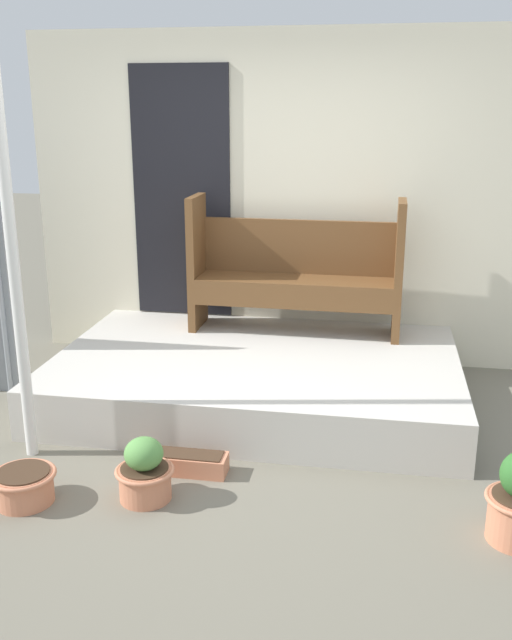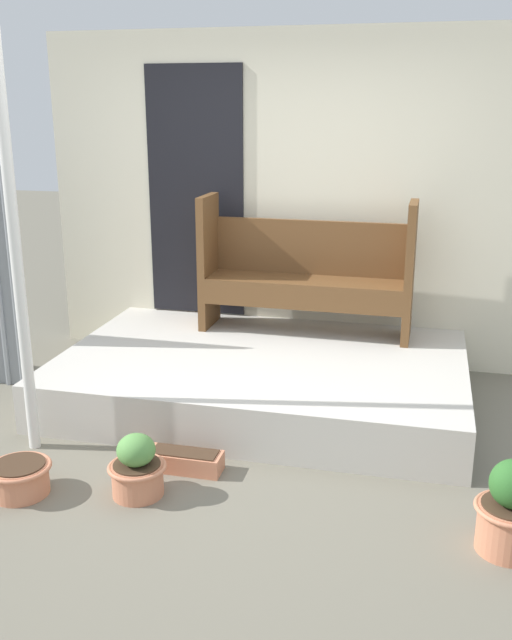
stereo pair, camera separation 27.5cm
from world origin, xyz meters
name	(u,v)px [view 2 (the right image)]	position (x,y,z in m)	size (l,w,h in m)	color
ground_plane	(226,459)	(0.00, 0.00, 0.00)	(24.00, 24.00, 0.00)	#706B5B
porch_slab	(262,377)	(0.01, 0.93, 0.17)	(2.82, 1.87, 0.34)	beige
house_wall	(286,201)	(-0.03, 1.90, 1.30)	(4.02, 0.08, 2.60)	beige
support_post	(16,254)	(-1.20, -0.12, 1.22)	(0.07, 0.07, 2.44)	white
bench	(306,268)	(0.20, 1.57, 0.84)	(1.62, 0.42, 1.04)	brown
flower_pot_left	(20,477)	(-0.98, -0.64, 0.10)	(0.35, 0.35, 0.18)	tan
flower_pot_middle	(137,469)	(-0.35, -0.50, 0.16)	(0.32, 0.32, 0.36)	tan
flower_pot_right	(510,512)	(1.56, -0.56, 0.21)	(0.34, 0.34, 0.47)	tan
planter_box_rect	(185,461)	(-0.19, -0.18, 0.06)	(0.44, 0.16, 0.12)	tan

